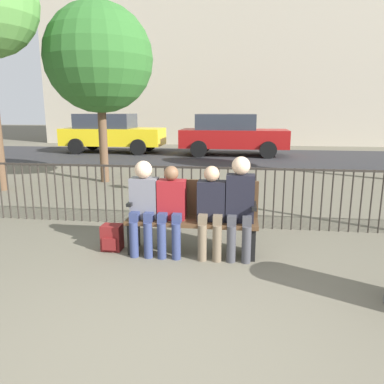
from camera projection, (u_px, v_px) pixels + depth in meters
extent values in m
plane|color=#605B4C|center=(154.00, 359.00, 2.76)|extent=(80.00, 80.00, 0.00)
cube|color=#4C331E|center=(192.00, 221.00, 4.71)|extent=(1.64, 0.45, 0.05)
cube|color=#4C331E|center=(194.00, 197.00, 4.84)|extent=(1.64, 0.05, 0.47)
cube|color=black|center=(134.00, 235.00, 4.85)|extent=(0.06, 0.38, 0.40)
cube|color=black|center=(253.00, 241.00, 4.66)|extent=(0.06, 0.38, 0.40)
cube|color=black|center=(133.00, 202.00, 4.76)|extent=(0.06, 0.38, 0.04)
cube|color=black|center=(254.00, 206.00, 4.56)|extent=(0.06, 0.38, 0.04)
cylinder|color=navy|center=(134.00, 240.00, 4.62)|extent=(0.11, 0.11, 0.45)
cylinder|color=navy|center=(148.00, 240.00, 4.60)|extent=(0.11, 0.11, 0.45)
cube|color=navy|center=(135.00, 216.00, 4.66)|extent=(0.11, 0.20, 0.12)
cube|color=navy|center=(150.00, 216.00, 4.64)|extent=(0.11, 0.20, 0.12)
cube|color=slate|center=(145.00, 198.00, 4.72)|extent=(0.34, 0.22, 0.51)
sphere|color=beige|center=(143.00, 170.00, 4.62)|extent=(0.22, 0.22, 0.22)
cylinder|color=navy|center=(162.00, 241.00, 4.58)|extent=(0.11, 0.11, 0.45)
cylinder|color=navy|center=(176.00, 242.00, 4.55)|extent=(0.11, 0.11, 0.45)
cube|color=navy|center=(163.00, 217.00, 4.62)|extent=(0.11, 0.20, 0.12)
cube|color=navy|center=(177.00, 218.00, 4.59)|extent=(0.11, 0.20, 0.12)
cube|color=maroon|center=(172.00, 199.00, 4.68)|extent=(0.34, 0.22, 0.49)
sphere|color=brown|center=(171.00, 173.00, 4.59)|extent=(0.18, 0.18, 0.18)
cylinder|color=brown|center=(202.00, 243.00, 4.51)|extent=(0.11, 0.11, 0.45)
cylinder|color=brown|center=(217.00, 243.00, 4.49)|extent=(0.11, 0.11, 0.45)
cube|color=brown|center=(203.00, 219.00, 4.55)|extent=(0.11, 0.20, 0.12)
cube|color=brown|center=(218.00, 219.00, 4.53)|extent=(0.11, 0.20, 0.12)
cube|color=black|center=(211.00, 201.00, 4.62)|extent=(0.34, 0.22, 0.49)
sphere|color=tan|center=(212.00, 174.00, 4.52)|extent=(0.19, 0.19, 0.19)
cylinder|color=#3D3D42|center=(231.00, 244.00, 4.47)|extent=(0.11, 0.11, 0.45)
cylinder|color=#3D3D42|center=(246.00, 245.00, 4.45)|extent=(0.11, 0.11, 0.45)
cube|color=#3D3D42|center=(232.00, 220.00, 4.51)|extent=(0.11, 0.20, 0.12)
cube|color=#3D3D42|center=(247.00, 220.00, 4.48)|extent=(0.11, 0.20, 0.12)
cube|color=black|center=(240.00, 198.00, 4.56)|extent=(0.34, 0.22, 0.58)
sphere|color=beige|center=(241.00, 166.00, 4.45)|extent=(0.22, 0.22, 0.22)
cube|color=maroon|center=(112.00, 237.00, 4.87)|extent=(0.25, 0.20, 0.34)
cube|color=maroon|center=(109.00, 244.00, 4.77)|extent=(0.18, 0.04, 0.15)
cylinder|color=#2D2823|center=(1.00, 191.00, 6.24)|extent=(0.02, 0.02, 0.95)
cylinder|color=#2D2823|center=(8.00, 191.00, 6.22)|extent=(0.02, 0.02, 0.95)
cylinder|color=#2D2823|center=(16.00, 191.00, 6.20)|extent=(0.02, 0.02, 0.95)
cylinder|color=#2D2823|center=(24.00, 191.00, 6.18)|extent=(0.02, 0.02, 0.95)
cylinder|color=#2D2823|center=(32.00, 191.00, 6.17)|extent=(0.02, 0.02, 0.95)
cylinder|color=#2D2823|center=(40.00, 192.00, 6.15)|extent=(0.02, 0.02, 0.95)
cylinder|color=#2D2823|center=(48.00, 192.00, 6.13)|extent=(0.02, 0.02, 0.95)
cylinder|color=#2D2823|center=(56.00, 192.00, 6.11)|extent=(0.02, 0.02, 0.95)
cylinder|color=#2D2823|center=(64.00, 192.00, 6.09)|extent=(0.02, 0.02, 0.95)
cylinder|color=#2D2823|center=(72.00, 193.00, 6.08)|extent=(0.02, 0.02, 0.95)
cylinder|color=#2D2823|center=(80.00, 193.00, 6.06)|extent=(0.02, 0.02, 0.95)
cylinder|color=#2D2823|center=(89.00, 193.00, 6.04)|extent=(0.02, 0.02, 0.95)
cylinder|color=#2D2823|center=(97.00, 193.00, 6.02)|extent=(0.02, 0.02, 0.95)
cylinder|color=#2D2823|center=(105.00, 194.00, 6.00)|extent=(0.02, 0.02, 0.95)
cylinder|color=#2D2823|center=(114.00, 194.00, 5.99)|extent=(0.02, 0.02, 0.95)
cylinder|color=#2D2823|center=(122.00, 194.00, 5.97)|extent=(0.02, 0.02, 0.95)
cylinder|color=#2D2823|center=(131.00, 194.00, 5.95)|extent=(0.02, 0.02, 0.95)
cylinder|color=#2D2823|center=(139.00, 195.00, 5.93)|extent=(0.02, 0.02, 0.95)
cylinder|color=#2D2823|center=(148.00, 195.00, 5.91)|extent=(0.02, 0.02, 0.95)
cylinder|color=#2D2823|center=(156.00, 195.00, 5.90)|extent=(0.02, 0.02, 0.95)
cylinder|color=#2D2823|center=(165.00, 196.00, 5.88)|extent=(0.02, 0.02, 0.95)
cylinder|color=#2D2823|center=(174.00, 196.00, 5.86)|extent=(0.02, 0.02, 0.95)
cylinder|color=#2D2823|center=(183.00, 196.00, 5.84)|extent=(0.02, 0.02, 0.95)
cylinder|color=#2D2823|center=(192.00, 196.00, 5.82)|extent=(0.02, 0.02, 0.95)
cylinder|color=#2D2823|center=(200.00, 197.00, 5.81)|extent=(0.02, 0.02, 0.95)
cylinder|color=#2D2823|center=(209.00, 197.00, 5.79)|extent=(0.02, 0.02, 0.95)
cylinder|color=#2D2823|center=(218.00, 197.00, 5.77)|extent=(0.02, 0.02, 0.95)
cylinder|color=#2D2823|center=(228.00, 197.00, 5.75)|extent=(0.02, 0.02, 0.95)
cylinder|color=#2D2823|center=(237.00, 198.00, 5.73)|extent=(0.02, 0.02, 0.95)
cylinder|color=#2D2823|center=(246.00, 198.00, 5.71)|extent=(0.02, 0.02, 0.95)
cylinder|color=#2D2823|center=(255.00, 198.00, 5.70)|extent=(0.02, 0.02, 0.95)
cylinder|color=#2D2823|center=(265.00, 199.00, 5.68)|extent=(0.02, 0.02, 0.95)
cylinder|color=#2D2823|center=(274.00, 199.00, 5.66)|extent=(0.02, 0.02, 0.95)
cylinder|color=#2D2823|center=(283.00, 199.00, 5.64)|extent=(0.02, 0.02, 0.95)
cylinder|color=#2D2823|center=(293.00, 199.00, 5.62)|extent=(0.02, 0.02, 0.95)
cylinder|color=#2D2823|center=(302.00, 200.00, 5.61)|extent=(0.02, 0.02, 0.95)
cylinder|color=#2D2823|center=(312.00, 200.00, 5.59)|extent=(0.02, 0.02, 0.95)
cylinder|color=#2D2823|center=(322.00, 200.00, 5.57)|extent=(0.02, 0.02, 0.95)
cylinder|color=#2D2823|center=(331.00, 201.00, 5.55)|extent=(0.02, 0.02, 0.95)
cylinder|color=#2D2823|center=(341.00, 201.00, 5.53)|extent=(0.02, 0.02, 0.95)
cylinder|color=#2D2823|center=(351.00, 201.00, 5.52)|extent=(0.02, 0.02, 0.95)
cylinder|color=#2D2823|center=(361.00, 201.00, 5.50)|extent=(0.02, 0.02, 0.95)
cylinder|color=#2D2823|center=(371.00, 202.00, 5.48)|extent=(0.02, 0.02, 0.95)
cylinder|color=#2D2823|center=(381.00, 202.00, 5.46)|extent=(0.02, 0.02, 0.95)
cube|color=#2D2823|center=(202.00, 168.00, 5.70)|extent=(9.00, 0.03, 0.03)
cylinder|color=brown|center=(103.00, 136.00, 9.28)|extent=(0.21, 0.21, 2.28)
sphere|color=#2D6628|center=(99.00, 58.00, 8.88)|extent=(2.56, 2.56, 2.56)
cube|color=#2B2B2D|center=(226.00, 157.00, 14.37)|extent=(24.00, 6.00, 0.01)
cube|color=maroon|center=(234.00, 138.00, 14.85)|extent=(4.20, 1.70, 0.70)
cube|color=#2D333D|center=(226.00, 122.00, 14.75)|extent=(2.31, 1.56, 0.60)
cylinder|color=black|center=(268.00, 150.00, 13.91)|extent=(0.64, 0.20, 0.64)
cylinder|color=black|center=(265.00, 146.00, 15.60)|extent=(0.64, 0.20, 0.64)
cylinder|color=black|center=(199.00, 149.00, 14.25)|extent=(0.64, 0.20, 0.64)
cylinder|color=black|center=(203.00, 145.00, 15.93)|extent=(0.64, 0.20, 0.64)
cube|color=yellow|center=(114.00, 137.00, 15.85)|extent=(4.20, 1.70, 0.70)
cube|color=#2D333D|center=(106.00, 121.00, 15.75)|extent=(2.31, 1.56, 0.60)
cylinder|color=black|center=(138.00, 147.00, 14.91)|extent=(0.64, 0.20, 0.64)
cylinder|color=black|center=(149.00, 143.00, 16.60)|extent=(0.64, 0.20, 0.64)
cylinder|color=black|center=(76.00, 146.00, 15.25)|extent=(0.64, 0.20, 0.64)
cylinder|color=black|center=(93.00, 143.00, 16.93)|extent=(0.64, 0.20, 0.64)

